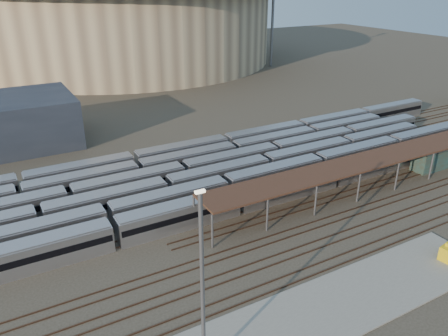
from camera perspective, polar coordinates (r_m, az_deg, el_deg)
name	(u,v)px	position (r m, az deg, el deg)	size (l,w,h in m)	color
ground	(268,236)	(60.77, 5.83, -8.80)	(420.00, 420.00, 0.00)	#383026
apron	(311,316)	(48.93, 11.27, -18.48)	(50.00, 9.00, 0.20)	gray
subway_trains	(197,177)	(73.09, -3.60, -1.16)	(131.42, 23.90, 3.60)	#ADACB1
inspection_shed	(368,162)	(74.51, 18.25, 0.79)	(60.30, 6.00, 5.30)	slate
empty_tracks	(291,254)	(57.44, 8.71, -11.03)	(170.00, 9.62, 0.18)	#4C3323
stadium	(123,19)	(190.27, -12.99, 18.45)	(124.00, 124.00, 32.50)	tan
floodlight_2	(273,10)	(173.69, 6.41, 19.79)	(4.00, 1.00, 38.40)	slate
floodlight_3	(22,8)	(202.74, -24.87, 18.45)	(4.00, 1.00, 38.40)	slate
teal_boxcar	(447,156)	(91.48, 27.09, 1.45)	(15.75, 3.04, 3.67)	#1E4D4D
yard_light_pole	(202,287)	(37.11, -2.84, -15.31)	(0.81, 0.36, 17.98)	slate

